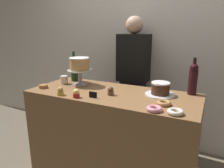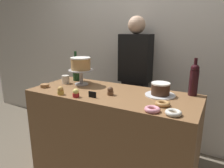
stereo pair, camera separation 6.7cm
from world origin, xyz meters
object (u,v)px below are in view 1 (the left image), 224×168
(cupcake_lemon, at_px, (76,94))
(cupcake_chocolate, at_px, (111,91))
(white_layer_cake, at_px, (80,64))
(cupcake_caramel, at_px, (60,91))
(donut_sugar, at_px, (175,112))
(price_sign_chalkboard, at_px, (93,95))
(chocolate_round_cake, at_px, (160,88))
(cake_stand_pedestal, at_px, (80,75))
(wine_bottle_green, at_px, (74,68))
(cookie_stack, at_px, (43,86))
(coffee_cup_ceramic, at_px, (64,80))
(donut_pink, at_px, (154,109))
(donut_maple, at_px, (164,103))
(barista_figure, at_px, (133,82))
(wine_bottle_dark_red, at_px, (193,78))

(cupcake_lemon, bearing_deg, cupcake_chocolate, 39.93)
(white_layer_cake, xyz_separation_m, cupcake_caramel, (0.04, -0.36, -0.19))
(donut_sugar, height_order, price_sign_chalkboard, price_sign_chalkboard)
(chocolate_round_cake, bearing_deg, cake_stand_pedestal, -178.10)
(wine_bottle_green, bearing_deg, chocolate_round_cake, -5.66)
(donut_sugar, distance_m, cookie_stack, 1.27)
(cupcake_chocolate, bearing_deg, donut_sugar, -17.26)
(coffee_cup_ceramic, bearing_deg, donut_pink, -16.64)
(donut_sugar, bearing_deg, coffee_cup_ceramic, 165.62)
(cake_stand_pedestal, relative_size, coffee_cup_ceramic, 2.99)
(donut_maple, xyz_separation_m, coffee_cup_ceramic, (-1.08, 0.17, 0.03))
(coffee_cup_ceramic, bearing_deg, cupcake_caramel, -55.64)
(cake_stand_pedestal, distance_m, chocolate_round_cake, 0.82)
(cake_stand_pedestal, bearing_deg, cupcake_chocolate, -20.61)
(chocolate_round_cake, height_order, barista_figure, barista_figure)
(cupcake_chocolate, distance_m, donut_pink, 0.48)
(donut_pink, height_order, barista_figure, barista_figure)
(white_layer_cake, xyz_separation_m, cupcake_lemon, (0.21, -0.35, -0.19))
(wine_bottle_dark_red, distance_m, barista_figure, 0.84)
(cake_stand_pedestal, distance_m, cupcake_caramel, 0.37)
(donut_pink, bearing_deg, donut_sugar, 3.19)
(price_sign_chalkboard, distance_m, coffee_cup_ceramic, 0.57)
(chocolate_round_cake, bearing_deg, cookie_stack, -165.20)
(wine_bottle_green, distance_m, donut_maple, 1.12)
(wine_bottle_dark_red, distance_m, cupcake_chocolate, 0.72)
(wine_bottle_green, bearing_deg, cupcake_lemon, -52.42)
(chocolate_round_cake, distance_m, cupcake_caramel, 0.87)
(cupcake_lemon, xyz_separation_m, price_sign_chalkboard, (0.13, 0.06, -0.01))
(white_layer_cake, relative_size, cookie_stack, 2.38)
(wine_bottle_dark_red, xyz_separation_m, cupcake_lemon, (-0.86, -0.53, -0.11))
(chocolate_round_cake, relative_size, price_sign_chalkboard, 2.29)
(cupcake_lemon, relative_size, price_sign_chalkboard, 1.06)
(cupcake_caramel, height_order, donut_pink, cupcake_caramel)
(cupcake_chocolate, xyz_separation_m, donut_pink, (0.44, -0.19, -0.02))
(cupcake_chocolate, relative_size, price_sign_chalkboard, 1.06)
(cake_stand_pedestal, xyz_separation_m, cupcake_lemon, (0.21, -0.35, -0.07))
(cupcake_chocolate, relative_size, coffee_cup_ceramic, 0.87)
(cake_stand_pedestal, bearing_deg, cupcake_lemon, -59.81)
(chocolate_round_cake, distance_m, coffee_cup_ceramic, 1.00)
(white_layer_cake, height_order, wine_bottle_dark_red, wine_bottle_dark_red)
(white_layer_cake, height_order, donut_maple, white_layer_cake)
(white_layer_cake, distance_m, wine_bottle_dark_red, 1.08)
(white_layer_cake, height_order, donut_pink, white_layer_cake)
(cupcake_lemon, height_order, donut_sugar, cupcake_lemon)
(coffee_cup_ceramic, bearing_deg, chocolate_round_cake, 3.73)
(donut_maple, bearing_deg, chocolate_round_cake, 110.02)
(cupcake_lemon, bearing_deg, wine_bottle_green, 127.58)
(donut_sugar, distance_m, donut_maple, 0.18)
(chocolate_round_cake, bearing_deg, donut_pink, -82.24)
(barista_figure, bearing_deg, cupcake_chocolate, -84.23)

